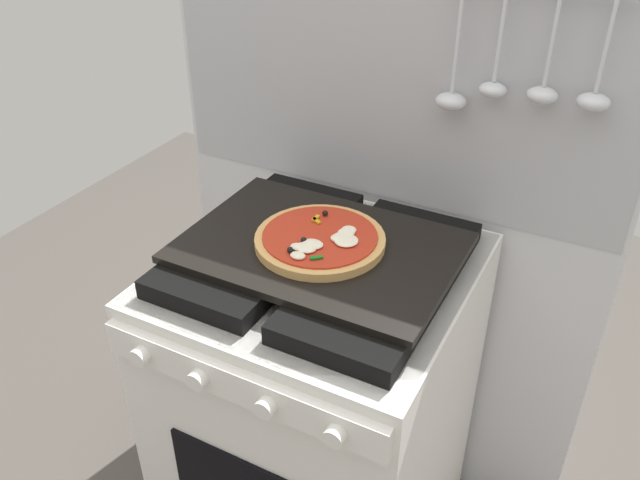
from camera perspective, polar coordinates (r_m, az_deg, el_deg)
kitchen_backsplash at (r=1.64m, az=5.54°, el=1.47°), size 1.10×0.09×1.55m
stove at (r=1.61m, az=-0.03°, el=-14.44°), size 0.60×0.64×0.90m
baking_tray at (r=1.32m, az=0.00°, el=-0.66°), size 0.54×0.38×0.02m
pizza_left at (r=1.30m, az=0.23°, el=-0.01°), size 0.26×0.26×0.03m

